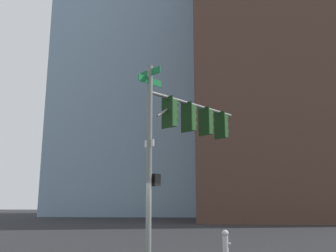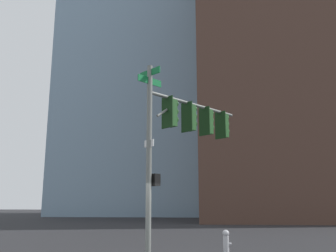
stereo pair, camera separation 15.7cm
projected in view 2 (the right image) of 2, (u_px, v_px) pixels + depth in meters
signal_pole_assembly at (187, 128)px, 13.82m from camera, size 3.52×4.19×6.60m
fire_hydrant at (226, 241)px, 13.81m from camera, size 0.34×0.26×0.87m
building_brick_nearside at (313, 35)px, 46.88m from camera, size 21.26×21.00×46.02m
building_brick_midblock at (289, 59)px, 44.97m from camera, size 22.40×19.41×38.52m
building_glass_tower at (150, 45)px, 68.16m from camera, size 26.32×25.30×61.64m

